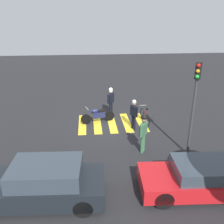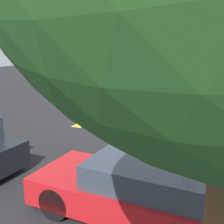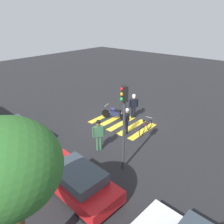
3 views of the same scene
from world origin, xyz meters
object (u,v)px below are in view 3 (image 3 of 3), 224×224
(police_motorcycle, at_px, (115,113))
(officer_by_motorcycle, at_px, (134,104))
(leaning_bicycle, at_px, (146,127))
(pedestrian_bystander, at_px, (99,133))
(car_black_suv, at_px, (14,134))
(traffic_light_pole, at_px, (124,116))
(officer_on_foot, at_px, (127,119))
(car_red_convertible, at_px, (76,180))

(police_motorcycle, xyz_separation_m, officer_by_motorcycle, (-0.90, -1.07, 0.65))
(leaning_bicycle, height_order, pedestrian_bystander, pedestrian_bystander)
(police_motorcycle, distance_m, leaning_bicycle, 2.88)
(officer_by_motorcycle, distance_m, car_black_suv, 8.27)
(police_motorcycle, xyz_separation_m, car_black_suv, (2.22, 6.57, 0.24))
(leaning_bicycle, xyz_separation_m, traffic_light_pole, (-1.14, 3.89, 2.51))
(officer_on_foot, relative_size, traffic_light_pole, 0.41)
(leaning_bicycle, height_order, car_red_convertible, car_red_convertible)
(car_black_suv, height_order, traffic_light_pole, traffic_light_pole)
(car_red_convertible, relative_size, traffic_light_pole, 1.03)
(pedestrian_bystander, xyz_separation_m, traffic_light_pole, (-2.06, 0.43, 1.77))
(car_red_convertible, bearing_deg, officer_by_motorcycle, -72.12)
(police_motorcycle, relative_size, car_black_suv, 0.46)
(pedestrian_bystander, bearing_deg, car_red_convertible, 116.34)
(leaning_bicycle, relative_size, traffic_light_pole, 0.41)
(pedestrian_bystander, bearing_deg, traffic_light_pole, 168.11)
(pedestrian_bystander, distance_m, car_black_suv, 5.05)
(pedestrian_bystander, relative_size, traffic_light_pole, 0.44)
(pedestrian_bystander, bearing_deg, officer_on_foot, -91.02)
(officer_by_motorcycle, bearing_deg, car_red_convertible, 107.88)
(leaning_bicycle, bearing_deg, car_red_convertible, 94.91)
(leaning_bicycle, distance_m, traffic_light_pole, 4.77)
(officer_by_motorcycle, distance_m, pedestrian_bystander, 4.93)
(officer_by_motorcycle, relative_size, pedestrian_bystander, 0.99)
(officer_on_foot, xyz_separation_m, pedestrian_bystander, (0.05, 2.56, 0.09))
(traffic_light_pole, bearing_deg, pedestrian_bystander, -11.89)
(police_motorcycle, bearing_deg, car_red_convertible, 116.94)
(officer_on_foot, relative_size, officer_by_motorcycle, 0.95)
(pedestrian_bystander, xyz_separation_m, car_black_suv, (4.16, 2.82, -0.44))
(car_red_convertible, distance_m, car_black_suv, 5.64)
(traffic_light_pole, bearing_deg, officer_by_motorcycle, -59.44)
(car_black_suv, bearing_deg, officer_on_foot, -127.99)
(leaning_bicycle, relative_size, officer_on_foot, 0.99)
(officer_on_foot, bearing_deg, car_red_convertible, 104.46)
(police_motorcycle, bearing_deg, officer_on_foot, 149.22)
(police_motorcycle, height_order, officer_on_foot, officer_on_foot)
(leaning_bicycle, relative_size, officer_by_motorcycle, 0.93)
(leaning_bicycle, bearing_deg, officer_by_motorcycle, -34.88)
(officer_by_motorcycle, bearing_deg, officer_on_foot, 115.69)
(officer_on_foot, distance_m, pedestrian_bystander, 2.57)
(police_motorcycle, relative_size, officer_by_motorcycle, 1.11)
(car_black_suv, bearing_deg, officer_by_motorcycle, -112.20)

